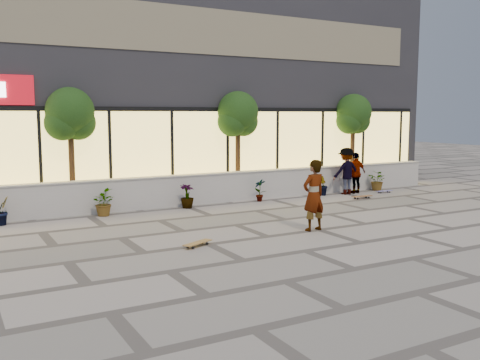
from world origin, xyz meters
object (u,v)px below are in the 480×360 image
skater_right_far (346,171)px  skateboard_center (198,243)px  skateboard_right_far (384,191)px  skater_center (314,195)px  skater_right_near (356,173)px  tree_midwest (70,117)px  tree_mideast (238,117)px  tree_east (353,116)px  skateboard_right_near (362,196)px

skater_right_far → skateboard_center: 9.73m
skater_right_far → skateboard_right_far: skater_right_far is taller
skater_center → skateboard_center: bearing=-3.7°
skater_right_near → skateboard_right_far: (1.07, -0.46, -0.73)m
skateboard_right_far → skater_right_far: bearing=168.2°
skater_center → tree_midwest: bearing=-55.8°
skater_center → skater_right_far: 6.86m
skater_center → skater_right_far: bearing=-142.5°
tree_mideast → skater_center: size_ratio=2.07×
tree_mideast → skater_center: 6.46m
skater_right_far → tree_east: bearing=-136.2°
skateboard_right_near → skateboard_right_far: size_ratio=1.18×
skater_right_near → skateboard_right_near: (-0.71, -1.15, -0.72)m
skater_right_near → skateboard_center: skater_right_near is taller
tree_east → skater_right_far: 2.93m
tree_midwest → skateboard_center: 6.95m
tree_east → skateboard_right_near: size_ratio=4.63×
skateboard_right_far → skater_right_near: bearing=161.2°
skateboard_right_near → skateboard_right_far: 1.90m
tree_midwest → skateboard_right_far: size_ratio=5.47×
tree_east → skater_right_near: size_ratio=2.45×
tree_mideast → skater_right_near: 5.19m
skater_right_far → skateboard_right_near: 1.42m
skateboard_center → skateboard_right_near: bearing=-1.6°
tree_east → skateboard_right_near: 4.22m
skater_right_near → skater_right_far: (-0.50, 0.00, 0.10)m
tree_mideast → tree_east: bearing=0.0°
tree_midwest → skateboard_center: size_ratio=4.64×
skater_center → skater_right_near: (5.55, 4.64, -0.15)m
skater_right_near → skateboard_center: bearing=23.6°
skater_center → skateboard_center: (-3.41, -0.09, -0.86)m
tree_midwest → skater_center: tree_midwest is taller
skateboard_right_far → skateboard_right_near: bearing=-154.1°
skater_right_far → skateboard_center: size_ratio=2.13×
tree_midwest → skateboard_right_near: size_ratio=4.63×
tree_midwest → tree_east: 11.50m
tree_midwest → tree_mideast: (6.00, 0.00, 0.00)m
skater_center → skater_right_near: size_ratio=1.18×
skateboard_center → skateboard_right_near: skateboard_right_near is taller
tree_east → skateboard_center: 12.05m
skater_right_far → skateboard_right_far: 1.83m
skater_center → skateboard_center: skater_center is taller
tree_midwest → skateboard_right_near: bearing=-14.6°
skater_center → skateboard_right_near: skater_center is taller
skater_right_near → skateboard_right_near: bearing=54.2°
tree_east → skater_right_near: tree_east is taller
tree_east → skateboard_right_far: 3.46m
skater_right_far → tree_mideast: bearing=-18.5°
skater_right_far → tree_midwest: bearing=-7.2°
skateboard_right_far → skateboard_center: bearing=-152.3°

